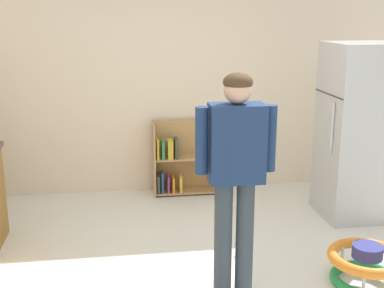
{
  "coord_description": "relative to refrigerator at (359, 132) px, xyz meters",
  "views": [
    {
      "loc": [
        -0.78,
        -3.46,
        2.06
      ],
      "look_at": [
        -0.2,
        0.64,
        0.98
      ],
      "focal_mm": 47.37,
      "sensor_mm": 36.0,
      "label": 1
    }
  ],
  "objects": [
    {
      "name": "ground_plane",
      "position": [
        -1.6,
        -1.24,
        -0.89
      ],
      "size": [
        12.0,
        12.0,
        0.0
      ],
      "primitive_type": "plane",
      "color": "silver",
      "rests_on": "ground"
    },
    {
      "name": "baby_walker",
      "position": [
        -0.53,
        -1.35,
        -0.73
      ],
      "size": [
        0.6,
        0.6,
        0.32
      ],
      "color": "#21954E",
      "rests_on": "ground"
    },
    {
      "name": "bookshelf",
      "position": [
        -1.7,
        0.91,
        -0.51
      ],
      "size": [
        0.8,
        0.28,
        0.85
      ],
      "color": "tan",
      "rests_on": "ground"
    },
    {
      "name": "standing_person",
      "position": [
        -1.6,
        -1.4,
        0.12
      ],
      "size": [
        0.57,
        0.22,
        1.67
      ],
      "color": "#343F4A",
      "rests_on": "ground"
    },
    {
      "name": "back_wall",
      "position": [
        -1.6,
        1.09,
        0.46
      ],
      "size": [
        5.2,
        0.06,
        2.7
      ],
      "primitive_type": "cube",
      "color": "beige",
      "rests_on": "ground"
    },
    {
      "name": "refrigerator",
      "position": [
        0.0,
        0.0,
        0.0
      ],
      "size": [
        0.73,
        0.68,
        1.78
      ],
      "color": "#B7BABF",
      "rests_on": "ground"
    }
  ]
}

